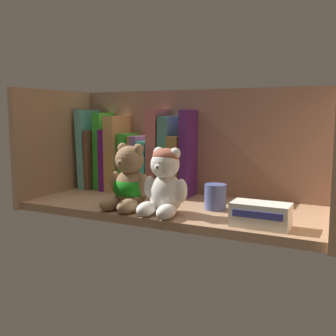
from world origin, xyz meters
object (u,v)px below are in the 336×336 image
book_2 (105,151)px  book_0 (92,149)px  small_product_box (261,215)px  book_4 (121,153)px  book_1 (98,159)px  book_10 (169,155)px  teddy_bear_smaller (165,183)px  book_11 (180,166)px  book_8 (151,166)px  book_9 (159,151)px  book_12 (189,153)px  book_5 (130,162)px  book_7 (144,164)px  pillar_candle (216,196)px  book_6 (137,163)px  book_3 (112,159)px  teddy_bear_larger (129,183)px

book_2 → book_0: bearing=180.0°
book_0 → small_product_box: book_0 is taller
book_2 → book_4: 5.89cm
book_1 → book_10: 25.02cm
book_4 → teddy_bear_smaller: size_ratio=1.46×
book_11 → book_8: bearing=180.0°
book_9 → book_12: size_ratio=1.01×
book_5 → small_product_box: size_ratio=1.46×
book_7 → book_10: bearing=0.0°
book_12 → book_2: bearing=180.0°
book_4 → small_product_box: book_4 is taller
book_5 → book_9: bearing=0.0°
book_0 → book_11: size_ratio=1.43×
book_4 → pillar_candle: book_4 is taller
book_5 → book_8: 7.06cm
book_5 → teddy_bear_smaller: 31.45cm
book_0 → book_11: 30.74cm
book_1 → book_2: size_ratio=0.77×
book_0 → book_1: size_ratio=1.34×
book_6 → book_9: bearing=0.0°
book_8 → book_11: (9.41, -0.00, 0.73)cm
book_7 → book_11: book_11 is taller
book_10 → teddy_bear_smaller: size_ratio=1.45×
book_3 → book_6: bearing=0.0°
book_12 → pillar_candle: (12.13, -11.60, -8.94)cm
book_4 → book_11: size_ratio=1.33×
book_2 → book_7: bearing=0.0°
book_7 → teddy_bear_smaller: size_ratio=1.08×
book_10 → pillar_candle: book_10 is taller
book_0 → book_6: 17.02cm
book_2 → book_12: (28.61, 0.00, 0.36)cm
book_8 → teddy_bear_smaller: 26.81cm
book_7 → small_product_box: (40.19, -22.20, -5.85)cm
book_11 → teddy_bear_larger: bearing=-100.4°
book_5 → book_12: size_ratio=0.72×
pillar_candle → book_5: bearing=159.8°
book_10 → small_product_box: bearing=-35.0°
book_1 → book_5: book_1 is taller
book_0 → book_11: (30.52, -0.00, -3.64)cm
book_4 → teddy_bear_larger: bearing=-52.3°
book_1 → book_7: bearing=-0.0°
book_12 → teddy_bear_smaller: (3.33, -21.74, -4.72)cm
teddy_bear_larger → book_7: bearing=110.8°
book_3 → book_0: bearing=180.0°
book_3 → pillar_candle: (38.00, -11.60, -6.06)cm
book_6 → book_9: book_9 is taller
book_0 → book_4: book_0 is taller
book_10 → teddy_bear_smaller: (9.51, -21.74, -3.89)cm
book_0 → book_3: (7.60, -0.00, -2.92)cm
book_12 → teddy_bear_smaller: size_ratio=1.56×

